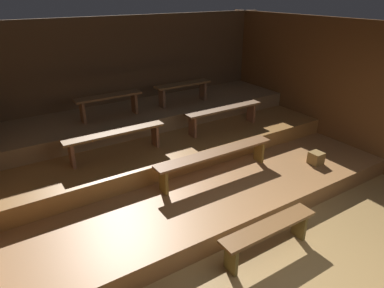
# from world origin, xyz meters

# --- Properties ---
(ground) EXTENTS (7.16, 6.29, 0.08)m
(ground) POSITION_xyz_m (0.00, 2.75, -0.04)
(ground) COLOR olive
(wall_back) EXTENTS (7.16, 0.06, 2.69)m
(wall_back) POSITION_xyz_m (0.00, 5.52, 1.34)
(wall_back) COLOR brown
(wall_back) RESTS_ON ground
(wall_right) EXTENTS (0.06, 6.29, 2.69)m
(wall_right) POSITION_xyz_m (3.21, 2.75, 1.34)
(wall_right) COLOR brown
(wall_right) RESTS_ON ground
(platform_lower) EXTENTS (6.36, 4.18, 0.30)m
(platform_lower) POSITION_xyz_m (0.00, 3.40, 0.15)
(platform_lower) COLOR #A36E3F
(platform_lower) RESTS_ON ground
(platform_middle) EXTENTS (6.36, 2.63, 0.30)m
(platform_middle) POSITION_xyz_m (0.00, 4.18, 0.45)
(platform_middle) COLOR #A46E35
(platform_middle) RESTS_ON platform_lower
(platform_upper) EXTENTS (6.36, 1.46, 0.30)m
(platform_upper) POSITION_xyz_m (0.00, 4.77, 0.76)
(platform_upper) COLOR #99764D
(platform_upper) RESTS_ON platform_middle
(bench_floor_center) EXTENTS (1.44, 0.27, 0.44)m
(bench_floor_center) POSITION_xyz_m (-0.14, 0.96, 0.34)
(bench_floor_center) COLOR brown
(bench_floor_center) RESTS_ON ground
(bench_lower_center) EXTENTS (2.20, 0.27, 0.44)m
(bench_lower_center) POSITION_xyz_m (0.19, 2.56, 0.67)
(bench_lower_center) COLOR brown
(bench_lower_center) RESTS_ON platform_lower
(bench_middle_left) EXTENTS (1.70, 0.27, 0.44)m
(bench_middle_left) POSITION_xyz_m (-1.13, 3.58, 0.96)
(bench_middle_left) COLOR brown
(bench_middle_left) RESTS_ON platform_middle
(bench_middle_right) EXTENTS (1.70, 0.27, 0.44)m
(bench_middle_right) POSITION_xyz_m (1.13, 3.58, 0.96)
(bench_middle_right) COLOR brown
(bench_middle_right) RESTS_ON platform_middle
(bench_upper_left) EXTENTS (1.27, 0.27, 0.44)m
(bench_upper_left) POSITION_xyz_m (-0.82, 4.63, 1.24)
(bench_upper_left) COLOR brown
(bench_upper_left) RESTS_ON platform_upper
(bench_upper_right) EXTENTS (1.27, 0.27, 0.44)m
(bench_upper_right) POSITION_xyz_m (0.82, 4.63, 1.24)
(bench_upper_right) COLOR brown
(bench_upper_right) RESTS_ON platform_upper
(wooden_crate_lower) EXTENTS (0.22, 0.22, 0.22)m
(wooden_crate_lower) POSITION_xyz_m (1.96, 1.93, 0.41)
(wooden_crate_lower) COLOR olive
(wooden_crate_lower) RESTS_ON platform_lower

